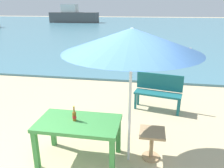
{
  "coord_description": "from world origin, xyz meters",
  "views": [
    {
      "loc": [
        0.81,
        -2.64,
        2.59
      ],
      "look_at": [
        -0.16,
        3.0,
        0.6
      ],
      "focal_mm": 35.74,
      "sensor_mm": 36.0,
      "label": 1
    }
  ],
  "objects": [
    {
      "name": "side_table_wood",
      "position": [
        0.93,
        0.82,
        0.35
      ],
      "size": [
        0.44,
        0.44,
        0.54
      ],
      "color": "tan",
      "rests_on": "ground_plane"
    },
    {
      "name": "picnic_table_green",
      "position": [
        -0.32,
        0.56,
        0.65
      ],
      "size": [
        1.4,
        0.8,
        0.76
      ],
      "color": "#3D8C42",
      "rests_on": "ground_plane"
    },
    {
      "name": "boat_tanker",
      "position": [
        -11.93,
        34.05,
        1.11
      ],
      "size": [
        7.88,
        2.15,
        2.87
      ],
      "color": "#4C4C4C",
      "rests_on": "sea_water"
    },
    {
      "name": "beer_bottle_amber",
      "position": [
        -0.39,
        0.58,
        0.85
      ],
      "size": [
        0.07,
        0.07,
        0.26
      ],
      "color": "brown",
      "rests_on": "picnic_table_green"
    },
    {
      "name": "patio_umbrella",
      "position": [
        0.53,
        0.69,
        2.12
      ],
      "size": [
        2.1,
        2.1,
        2.3
      ],
      "color": "silver",
      "rests_on": "ground_plane"
    },
    {
      "name": "bench_teal_center",
      "position": [
        1.08,
        2.92,
        0.54
      ],
      "size": [
        1.25,
        0.59,
        0.95
      ],
      "color": "#196066",
      "rests_on": "ground_plane"
    },
    {
      "name": "swimmer_person",
      "position": [
        2.95,
        9.91,
        0.24
      ],
      "size": [
        0.34,
        0.34,
        0.41
      ],
      "color": "tan",
      "rests_on": "sea_water"
    },
    {
      "name": "sea_water",
      "position": [
        0.0,
        30.0,
        0.04
      ],
      "size": [
        120.0,
        50.0,
        0.08
      ],
      "primitive_type": "cube",
      "color": "teal",
      "rests_on": "ground_plane"
    }
  ]
}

